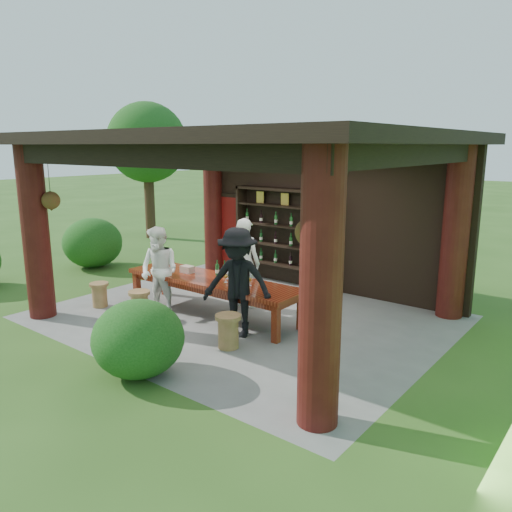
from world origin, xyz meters
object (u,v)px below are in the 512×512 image
Objects in this scene: tasting_table at (212,284)px; guest_woman at (159,271)px; guest_man at (238,283)px; stool_far_left at (100,294)px; host at (244,263)px; napkin_basket at (187,269)px; stool_near_right at (228,330)px; stool_near_left at (140,304)px; wine_shelf at (283,237)px.

guest_woman reaches higher than tasting_table.
guest_man reaches higher than guest_woman.
tasting_table is 2.48m from stool_far_left.
host reaches higher than napkin_basket.
tasting_table is at bearing 141.89° from stool_near_right.
stool_far_left is 1.96× the size of napkin_basket.
stool_near_left is 0.29× the size of host.
stool_near_right is 2.35m from napkin_basket.
guest_woman reaches higher than stool_near_right.
guest_woman is 2.01m from guest_man.
guest_man is 7.41× the size of napkin_basket.
wine_shelf reaches higher than stool_near_right.
guest_man is (1.10, -0.52, 0.33)m from tasting_table.
stool_far_left is 3.43m from guest_man.
tasting_table is at bearing 66.98° from host.
stool_near_left is at bearing -134.09° from tasting_table.
stool_near_right is 1.12× the size of stool_far_left.
stool_near_left is 2.31m from stool_near_right.
tasting_table is 1.08m from guest_woman.
guest_man is at bearing -25.44° from tasting_table.
host is 1.72m from guest_woman.
guest_woman is (-2.23, 0.49, 0.57)m from stool_near_right.
host is at bearing 58.20° from stool_near_left.
stool_near_right is (1.33, -1.04, -0.34)m from tasting_table.
wine_shelf is 4.19m from stool_near_right.
stool_far_left is at bearing -117.24° from wine_shelf.
stool_near_left is at bearing 179.33° from stool_near_right.
guest_man is at bearing 113.95° from stool_near_right.
guest_man reaches higher than host.
guest_woman is at bearing 158.63° from guest_man.
stool_near_right is at bearing 0.40° from stool_far_left.
guest_man is (2.08, 0.49, 0.67)m from stool_near_left.
tasting_table is (0.25, -2.75, -0.52)m from wine_shelf.
stool_near_right is at bearing -67.41° from wine_shelf.
stool_far_left is 1.93m from napkin_basket.
stool_near_left is 0.96× the size of stool_near_right.
tasting_table is at bearing -84.79° from wine_shelf.
napkin_basket reaches higher than stool_far_left.
napkin_basket is (-0.86, -0.79, -0.11)m from host.
guest_man is at bearing -16.63° from napkin_basket.
wine_shelf is 1.41× the size of host.
wine_shelf is 4.61× the size of stool_near_right.
tasting_table is at bearing -1.48° from napkin_basket.
stool_near_left is at bearing 171.25° from guest_man.
stool_near_right reaches higher than stool_near_left.
guest_man is (0.95, -1.33, 0.03)m from host.
napkin_basket reaches higher than stool_near_left.
wine_shelf is 5.16× the size of stool_far_left.
napkin_basket is (-1.81, 0.54, -0.14)m from guest_man.
host is 1.63m from guest_man.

